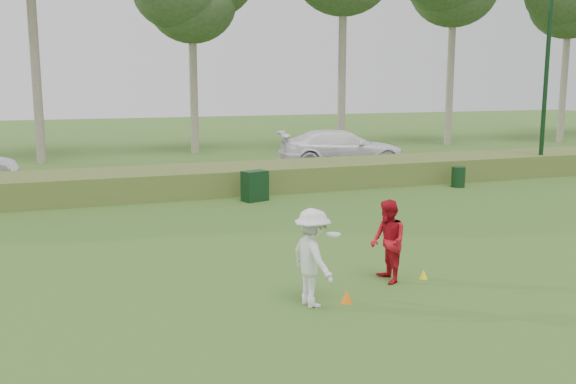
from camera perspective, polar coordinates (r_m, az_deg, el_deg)
name	(u,v)px	position (r m, az deg, el deg)	size (l,w,h in m)	color
ground	(359,291)	(12.64, 6.32, -8.78)	(120.00, 120.00, 0.00)	#345E1F
reed_strip	(213,179)	(23.61, -6.70, 1.12)	(80.00, 3.00, 0.90)	#4F6428
park_road	(186,173)	(28.50, -9.03, 1.72)	(80.00, 6.00, 0.06)	#2D2D2D
lamp_post	(549,42)	(29.14, 22.15, 12.27)	(0.70, 0.70, 8.18)	black
player_white	(313,258)	(11.57, 2.21, -5.86)	(0.95, 1.24, 1.79)	white
player_red	(388,241)	(13.07, 8.88, -4.36)	(0.82, 0.64, 1.68)	red
cone_orange	(347,296)	(11.98, 5.24, -9.22)	(0.22, 0.22, 0.24)	orange
cone_yellow	(423,274)	(13.61, 11.95, -7.15)	(0.17, 0.17, 0.19)	#FFF11A
utility_cabinet	(255,186)	(21.64, -2.97, 0.54)	(0.82, 0.51, 1.03)	black
trash_bin	(458,177)	(25.31, 14.90, 1.31)	(0.52, 0.52, 0.78)	black
car_right	(342,149)	(29.75, 4.83, 3.87)	(2.39, 5.88, 1.71)	white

